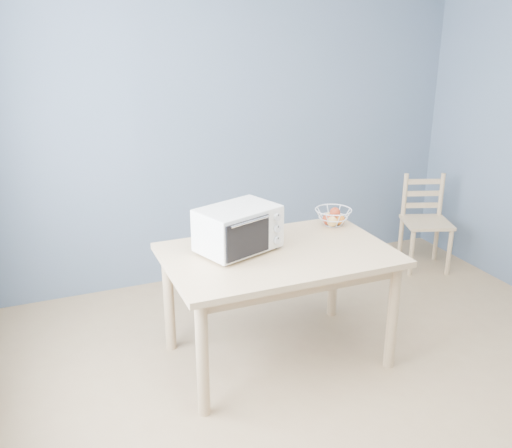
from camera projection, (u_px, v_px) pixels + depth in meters
name	position (u px, v px, depth m)	size (l,w,h in m)	color
room	(401.00, 199.00, 2.71)	(4.01, 4.51, 2.61)	tan
dining_table	(278.00, 267.00, 3.56)	(1.40, 0.90, 0.75)	tan
toaster_oven	(236.00, 229.00, 3.47)	(0.56, 0.48, 0.28)	silver
fruit_basket	(333.00, 217.00, 3.95)	(0.29, 0.29, 0.13)	silver
dining_chair	(425.00, 223.00, 5.03)	(0.49, 0.49, 0.83)	tan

